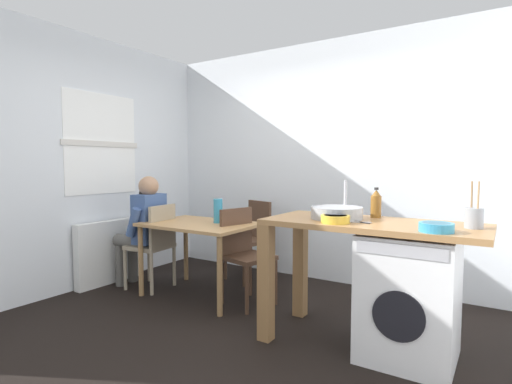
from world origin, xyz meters
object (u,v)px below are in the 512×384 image
chair_person_seat (155,242)px  colander (436,227)px  seated_person (143,225)px  chair_spare_by_wall (252,235)px  chair_opposite (243,250)px  vase (218,211)px  utensil_crock (474,217)px  mixing_bowl (335,219)px  washing_machine (409,296)px  dining_table (200,232)px  bottle_tall_green (376,204)px

chair_person_seat → colander: bearing=-102.6°
chair_person_seat → seated_person: (-0.16, -0.02, 0.16)m
chair_spare_by_wall → chair_opposite: bearing=135.7°
vase → chair_opposite: bearing=-5.4°
seated_person → colander: bearing=-101.9°
chair_opposite → utensil_crock: 2.01m
chair_person_seat → mixing_bowl: 2.20m
utensil_crock → washing_machine: bearing=-171.9°
seated_person → dining_table: bearing=-86.7°
utensil_crock → vase: (-2.26, 0.27, -0.13)m
utensil_crock → colander: (-0.18, -0.27, -0.04)m
seated_person → vase: size_ratio=4.96×
chair_opposite → chair_spare_by_wall: size_ratio=1.00×
seated_person → mixing_bowl: (2.29, -0.32, 0.28)m
dining_table → chair_person_seat: size_ratio=1.22×
chair_spare_by_wall → washing_machine: bearing=171.5°
mixing_bowl → vase: size_ratio=0.82×
bottle_tall_green → washing_machine: bearing=-38.0°
dining_table → chair_opposite: bearing=8.2°
dining_table → bottle_tall_green: size_ratio=4.79×
vase → washing_machine: bearing=-9.8°
seated_person → washing_machine: (2.75, -0.12, -0.24)m
washing_machine → utensil_crock: utensil_crock is taller
chair_spare_by_wall → utensil_crock: size_ratio=3.00×
colander → vase: vase is taller
chair_spare_by_wall → dining_table: bearing=99.8°
washing_machine → mixing_bowl: size_ratio=4.34×
chair_spare_by_wall → bottle_tall_green: bearing=173.7°
seated_person → utensil_crock: 3.14m
chair_person_seat → seated_person: seated_person is taller
bottle_tall_green → colander: size_ratio=1.15×
bottle_tall_green → vase: size_ratio=0.95×
chair_person_seat → vase: 0.80m
chair_spare_by_wall → washing_machine: size_ratio=1.05×
chair_opposite → mixing_bowl: mixing_bowl is taller
washing_machine → vase: vase is taller
dining_table → colander: bearing=-11.3°
utensil_crock → colander: 0.33m
chair_opposite → colander: 1.88m
washing_machine → chair_opposite: bearing=169.3°
chair_opposite → washing_machine: (1.57, -0.30, -0.08)m
mixing_bowl → vase: bearing=159.9°
bottle_tall_green → mixing_bowl: size_ratio=1.16×
washing_machine → colander: (0.19, -0.22, 0.52)m
chair_opposite → vase: size_ratio=3.72×
chair_person_seat → bottle_tall_green: 2.35m
dining_table → seated_person: size_ratio=0.92×
chair_spare_by_wall → utensil_crock: bearing=176.5°
dining_table → washing_machine: washing_machine is taller
mixing_bowl → utensil_crock: utensil_crock is taller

